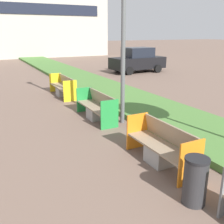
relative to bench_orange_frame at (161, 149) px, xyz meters
The scene contains 7 objects.
planter_grass_strip 5.59m from the bench_orange_frame, 66.11° to the left, with size 2.80×120.00×0.18m.
building_backdrop 30.97m from the bench_orange_frame, 84.26° to the left, with size 18.41×5.89×9.96m.
bench_orange_frame is the anchor object (origin of this frame).
bench_green_frame 3.69m from the bench_orange_frame, 89.96° to the left, with size 0.65×2.21×0.94m.
bench_yellow_frame 7.67m from the bench_orange_frame, 89.97° to the left, with size 0.65×2.40×0.94m.
litter_bin 1.55m from the bench_orange_frame, 105.30° to the right, with size 0.44×0.44×0.89m.
parked_car_distant 14.67m from the bench_orange_frame, 59.61° to the left, with size 4.29×2.00×1.86m.
Camera 1 is at (-2.64, 2.46, 2.96)m, focal length 42.00 mm.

